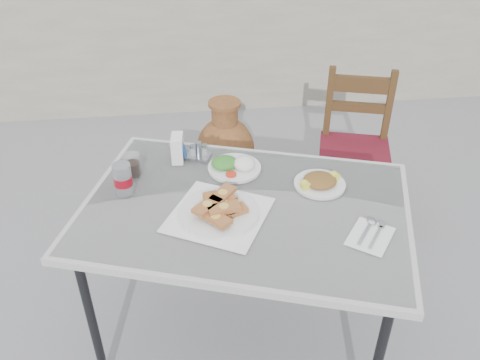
{
  "coord_description": "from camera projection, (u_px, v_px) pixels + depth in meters",
  "views": [
    {
      "loc": [
        -0.08,
        -1.59,
        2.0
      ],
      "look_at": [
        0.12,
        0.05,
        0.87
      ],
      "focal_mm": 38.0,
      "sensor_mm": 36.0,
      "label": 1
    }
  ],
  "objects": [
    {
      "name": "condiment_caddy",
      "position": [
        199.0,
        153.0,
        2.28
      ],
      "size": [
        0.13,
        0.12,
        0.08
      ],
      "rotation": [
        0.0,
        0.0,
        -0.39
      ],
      "color": "#AEAEB5",
      "rests_on": "cafe_table"
    },
    {
      "name": "chair",
      "position": [
        355.0,
        148.0,
        2.97
      ],
      "size": [
        0.5,
        0.5,
        0.91
      ],
      "rotation": [
        0.0,
        0.0,
        -0.28
      ],
      "color": "#321E0D",
      "rests_on": "ground"
    },
    {
      "name": "cola_glass",
      "position": [
        133.0,
        166.0,
        2.16
      ],
      "size": [
        0.07,
        0.07,
        0.1
      ],
      "color": "white",
      "rests_on": "cafe_table"
    },
    {
      "name": "cafe_table",
      "position": [
        245.0,
        216.0,
        2.04
      ],
      "size": [
        1.49,
        1.22,
        0.78
      ],
      "rotation": [
        0.0,
        0.0,
        -0.31
      ],
      "color": "black",
      "rests_on": "ground"
    },
    {
      "name": "pide_plate",
      "position": [
        218.0,
        208.0,
        1.94
      ],
      "size": [
        0.47,
        0.47,
        0.07
      ],
      "rotation": [
        0.0,
        0.0,
        -0.48
      ],
      "color": "white",
      "rests_on": "cafe_table"
    },
    {
      "name": "salad_rice_plate",
      "position": [
        234.0,
        165.0,
        2.21
      ],
      "size": [
        0.23,
        0.23,
        0.06
      ],
      "color": "silver",
      "rests_on": "cafe_table"
    },
    {
      "name": "ground",
      "position": [
        216.0,
        335.0,
        2.44
      ],
      "size": [
        80.0,
        80.0,
        0.0
      ],
      "primitive_type": "plane",
      "color": "slate",
      "rests_on": "ground"
    },
    {
      "name": "salad_chopped_plate",
      "position": [
        320.0,
        182.0,
        2.11
      ],
      "size": [
        0.22,
        0.22,
        0.05
      ],
      "color": "silver",
      "rests_on": "cafe_table"
    },
    {
      "name": "cutlery_napkin",
      "position": [
        371.0,
        234.0,
        1.86
      ],
      "size": [
        0.22,
        0.23,
        0.01
      ],
      "rotation": [
        0.0,
        0.0,
        -0.64
      ],
      "color": "white",
      "rests_on": "cafe_table"
    },
    {
      "name": "soda_can",
      "position": [
        123.0,
        179.0,
        2.04
      ],
      "size": [
        0.08,
        0.08,
        0.13
      ],
      "color": "silver",
      "rests_on": "cafe_table"
    },
    {
      "name": "napkin_holder",
      "position": [
        178.0,
        148.0,
        2.25
      ],
      "size": [
        0.07,
        0.1,
        0.12
      ],
      "rotation": [
        0.0,
        0.0,
        -0.09
      ],
      "color": "white",
      "rests_on": "cafe_table"
    },
    {
      "name": "back_wall",
      "position": [
        190.0,
        39.0,
        4.14
      ],
      "size": [
        6.0,
        0.25,
        1.2
      ],
      "primitive_type": "cube",
      "color": "#A39888",
      "rests_on": "ground"
    },
    {
      "name": "terracotta_urn",
      "position": [
        225.0,
        153.0,
        3.23
      ],
      "size": [
        0.38,
        0.38,
        0.67
      ],
      "color": "brown",
      "rests_on": "ground"
    }
  ]
}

